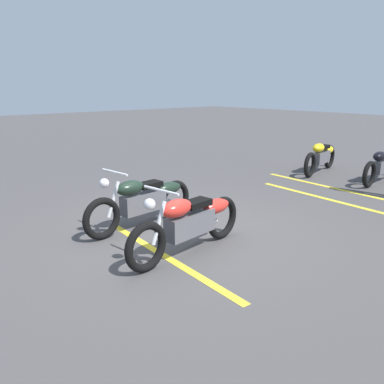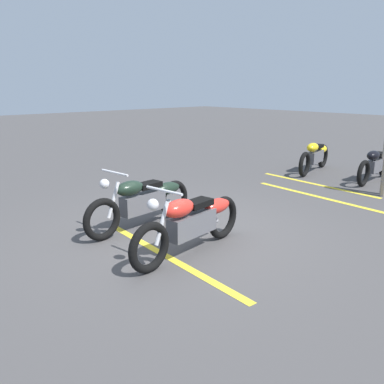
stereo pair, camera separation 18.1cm
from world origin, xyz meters
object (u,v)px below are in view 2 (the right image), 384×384
object	(u,v)px
motorcycle_dark_foreground	(143,200)
motorcycle_row_left	(376,164)
motorcycle_bright_foreground	(192,221)
motorcycle_row_center	(315,155)

from	to	relation	value
motorcycle_dark_foreground	motorcycle_row_left	xyz separation A→B (m)	(6.26, -1.18, -0.03)
motorcycle_bright_foreground	motorcycle_row_left	size ratio (longest dim) A/B	1.06
motorcycle_bright_foreground	motorcycle_dark_foreground	distance (m)	1.35
motorcycle_dark_foreground	motorcycle_row_center	distance (m)	6.19
motorcycle_row_left	motorcycle_row_center	world-z (taller)	motorcycle_row_center
motorcycle_row_center	motorcycle_row_left	bearing A→B (deg)	80.57
motorcycle_bright_foreground	motorcycle_dark_foreground	world-z (taller)	same
motorcycle_bright_foreground	motorcycle_row_center	size ratio (longest dim) A/B	1.03
motorcycle_row_left	motorcycle_row_center	size ratio (longest dim) A/B	0.97
motorcycle_row_center	motorcycle_bright_foreground	bearing A→B (deg)	3.64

